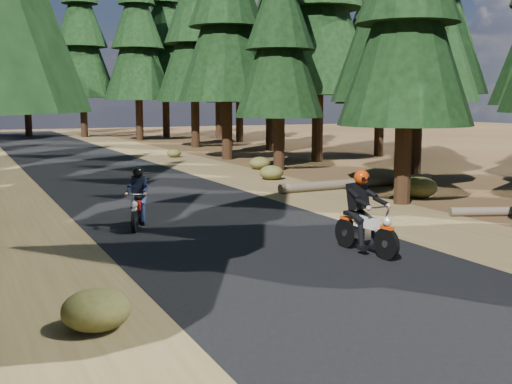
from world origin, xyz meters
The scene contains 8 objects.
ground centered at (0.00, 0.00, 0.00)m, with size 120.00×120.00×0.00m, color #422C17.
road centered at (0.00, 5.00, 0.01)m, with size 6.00×100.00×0.01m, color black.
shoulder_l centered at (-4.60, 5.00, 0.00)m, with size 3.20×100.00×0.01m, color brown.
shoulder_r centered at (4.60, 5.00, 0.00)m, with size 3.20×100.00×0.01m, color brown.
log_near centered at (6.91, 7.91, 0.16)m, with size 0.32×0.32×6.30m, color #4C4233.
understory_shrubs centered at (1.31, 7.72, 0.28)m, with size 14.71×31.23×0.65m.
rider_lead centered at (1.57, -0.18, 0.55)m, with size 0.74×1.88×1.63m.
rider_follow centered at (-1.79, 4.18, 0.48)m, with size 1.07×1.65×1.42m.
Camera 1 is at (-5.54, -10.32, 2.97)m, focal length 45.00 mm.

